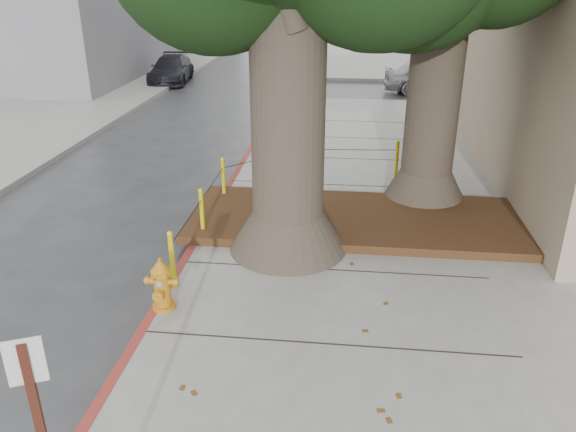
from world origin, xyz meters
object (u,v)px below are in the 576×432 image
(car_silver, at_px, (434,76))
(car_red, at_px, (550,81))
(fire_hydrant, at_px, (162,284))
(car_dark, at_px, (171,69))

(car_silver, height_order, car_red, car_silver)
(fire_hydrant, bearing_deg, car_red, 58.12)
(car_red, height_order, car_dark, car_dark)
(fire_hydrant, relative_size, car_silver, 0.20)
(fire_hydrant, relative_size, car_dark, 0.20)
(car_dark, bearing_deg, car_silver, -12.45)
(car_silver, relative_size, car_dark, 1.02)
(fire_hydrant, bearing_deg, car_silver, 70.50)
(fire_hydrant, distance_m, car_dark, 19.22)
(car_silver, bearing_deg, car_dark, 80.90)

